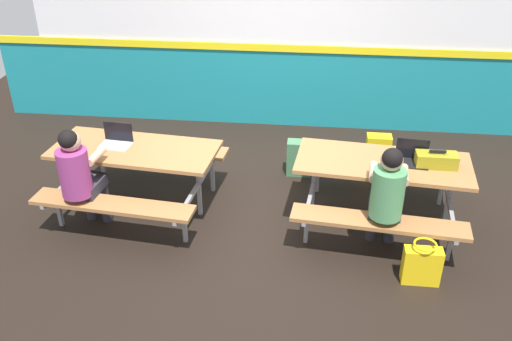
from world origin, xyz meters
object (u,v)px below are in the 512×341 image
Objects in this scene: picnic_table_left at (136,162)px; tote_bag_bright at (422,265)px; toolbox_grey at (436,160)px; backpack_dark at (299,158)px; student_further at (387,193)px; laptop_silver at (116,141)px; picnic_table_right at (381,176)px; laptop_dark at (412,158)px; satchel_spare at (378,152)px; student_nearer at (79,173)px.

picnic_table_left reaches higher than tote_bag_bright.
toolbox_grey is (3.08, -0.06, 0.24)m from picnic_table_left.
backpack_dark is (-1.37, 1.02, -0.60)m from toolbox_grey.
backpack_dark is (-0.85, 1.53, -0.49)m from student_further.
backpack_dark is at bearing 25.08° from laptop_silver.
picnic_table_right is at bearing -1.40° from laptop_silver.
laptop_silver is at bearing 164.43° from picnic_table_left.
backpack_dark reaches higher than tote_bag_bright.
laptop_dark is (0.27, 0.01, 0.21)m from picnic_table_right.
satchel_spare is at bearing 24.62° from picnic_table_left.
student_nearer is 3.57m from satchel_spare.
laptop_silver is at bearing 178.60° from picnic_table_right.
student_nearer is 2.97m from student_further.
student_nearer reaches higher than laptop_dark.
student_nearer is at bearing -108.13° from laptop_silver.
picnic_table_right is 4.09× the size of satchel_spare.
laptop_dark is 0.77× the size of backpack_dark.
picnic_table_right is 1.05m from tote_bag_bright.
tote_bag_bright is at bearing -57.96° from backpack_dark.
laptop_silver is 0.77× the size of backpack_dark.
picnic_table_right is (2.58, -0.01, 0.00)m from picnic_table_left.
laptop_dark reaches higher than picnic_table_left.
picnic_table_left is 0.30m from laptop_silver.
toolbox_grey is at bearing -5.63° from picnic_table_right.
student_further is 2.81× the size of tote_bag_bright.
laptop_silver is 3.17m from satchel_spare.
picnic_table_left is 3.09m from toolbox_grey.
student_nearer reaches higher than picnic_table_left.
student_nearer reaches higher than tote_bag_bright.
picnic_table_left is at bearing 179.77° from picnic_table_right.
laptop_dark is (3.06, -0.06, 0.00)m from laptop_silver.
toolbox_grey is 1.47m from satchel_spare.
student_further reaches higher than backpack_dark.
tote_bag_bright is (0.05, -0.94, -0.59)m from laptop_dark.
student_nearer is 3.51m from toolbox_grey.
toolbox_grey is (0.50, -0.05, 0.24)m from picnic_table_right.
toolbox_grey reaches higher than backpack_dark.
picnic_table_right is 2.80m from laptop_silver.
student_further is 3.55× the size of laptop_silver.
satchel_spare is (2.89, 1.17, -0.57)m from laptop_silver.
student_further reaches higher than satchel_spare.
backpack_dark is 2.23m from tote_bag_bright.
laptop_silver reaches higher than satchel_spare.
student_further is at bearing -12.49° from picnic_table_left.
student_further reaches higher than toolbox_grey.
picnic_table_left is 3.07m from tote_bag_bright.
toolbox_grey is at bearing 78.36° from tote_bag_bright.
picnic_table_left is 1.49× the size of student_nearer.
satchel_spare is (0.96, 0.27, 0.00)m from backpack_dark.
laptop_silver reaches higher than backpack_dark.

